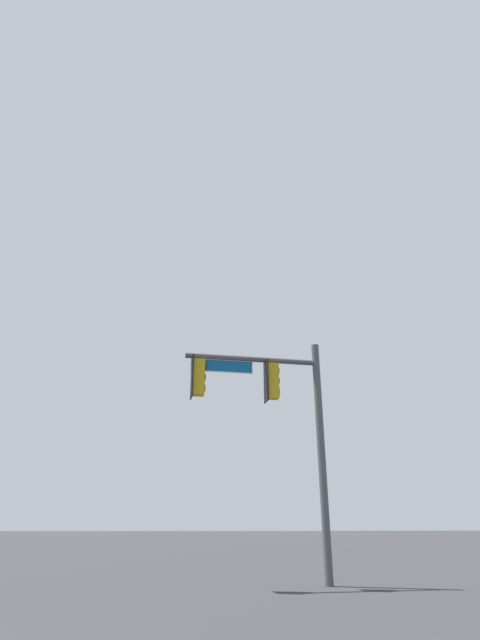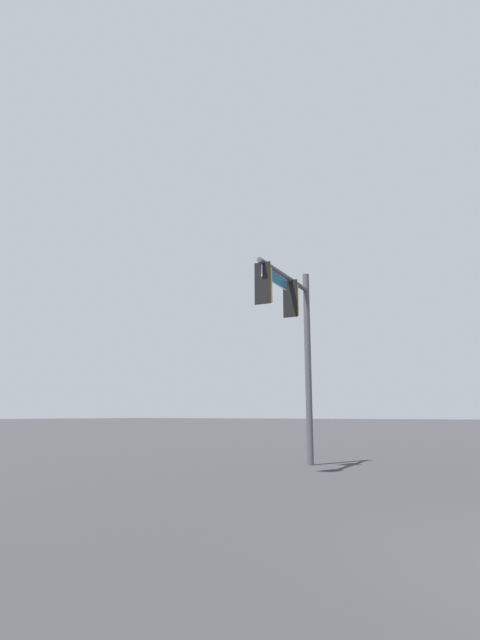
% 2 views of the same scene
% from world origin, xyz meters
% --- Properties ---
extents(signal_pole_near, '(4.25, 0.79, 6.90)m').
position_xyz_m(signal_pole_near, '(-7.57, -8.39, 4.77)').
color(signal_pole_near, '#47474C').
rests_on(signal_pole_near, ground_plane).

